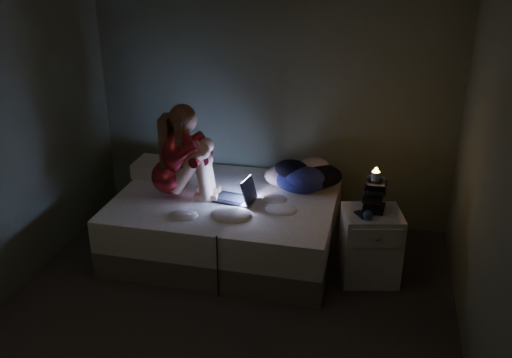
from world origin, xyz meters
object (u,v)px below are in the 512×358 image
(laptop, at_px, (234,188))
(phone, at_px, (360,213))
(nightstand, at_px, (370,245))
(woman, at_px, (169,150))
(candle, at_px, (376,177))
(bed, at_px, (226,223))

(laptop, distance_m, phone, 1.15)
(laptop, relative_size, nightstand, 0.55)
(woman, height_order, phone, woman)
(nightstand, relative_size, candle, 7.95)
(nightstand, xyz_separation_m, phone, (-0.11, -0.05, 0.32))
(woman, bearing_deg, nightstand, -10.42)
(nightstand, xyz_separation_m, candle, (-0.01, 0.05, 0.62))
(candle, relative_size, phone, 0.57)
(woman, height_order, laptop, woman)
(woman, distance_m, candle, 1.83)
(bed, height_order, woman, woman)
(bed, bearing_deg, woman, -171.87)
(candle, bearing_deg, phone, -135.45)
(nightstand, distance_m, phone, 0.35)
(bed, distance_m, woman, 0.87)
(woman, xyz_separation_m, laptop, (0.59, 0.01, -0.31))
(phone, bearing_deg, woman, 154.02)
(woman, relative_size, nightstand, 1.38)
(bed, height_order, laptop, laptop)
(bed, xyz_separation_m, woman, (-0.50, -0.07, 0.71))
(bed, relative_size, woman, 2.28)
(laptop, bearing_deg, phone, -0.35)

